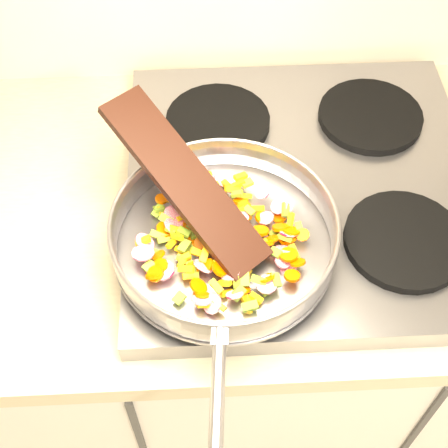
{
  "coord_description": "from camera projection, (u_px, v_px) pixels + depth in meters",
  "views": [
    {
      "loc": [
        -0.87,
        0.98,
        1.74
      ],
      "look_at": [
        -0.84,
        1.52,
        1.01
      ],
      "focal_mm": 50.0,
      "sensor_mm": 36.0,
      "label": 1
    }
  ],
  "objects": [
    {
      "name": "saute_pan",
      "position": [
        224.0,
        234.0,
        0.93
      ],
      "size": [
        0.39,
        0.55,
        0.06
      ],
      "rotation": [
        0.0,
        0.0,
        -0.08
      ],
      "color": "#9E9EA5",
      "rests_on": "grate_fl"
    },
    {
      "name": "grate_fr",
      "position": [
        404.0,
        240.0,
        0.97
      ],
      "size": [
        0.19,
        0.19,
        0.02
      ],
      "primitive_type": "cylinder",
      "color": "black",
      "rests_on": "cooktop"
    },
    {
      "name": "grate_fl",
      "position": [
        226.0,
        248.0,
        0.97
      ],
      "size": [
        0.19,
        0.19,
        0.02
      ],
      "primitive_type": "cylinder",
      "color": "black",
      "rests_on": "cooktop"
    },
    {
      "name": "grate_bl",
      "position": [
        218.0,
        121.0,
        1.13
      ],
      "size": [
        0.19,
        0.19,
        0.02
      ],
      "primitive_type": "cylinder",
      "color": "black",
      "rests_on": "cooktop"
    },
    {
      "name": "vegetable_heap",
      "position": [
        222.0,
        239.0,
        0.94
      ],
      "size": [
        0.28,
        0.26,
        0.04
      ],
      "color": "#E0154F",
      "rests_on": "saute_pan"
    },
    {
      "name": "wooden_spatula",
      "position": [
        185.0,
        181.0,
        0.93
      ],
      "size": [
        0.25,
        0.29,
        0.13
      ],
      "primitive_type": "cube",
      "rotation": [
        0.0,
        -0.38,
        2.25
      ],
      "color": "black",
      "rests_on": "saute_pan"
    },
    {
      "name": "grate_br",
      "position": [
        370.0,
        116.0,
        1.14
      ],
      "size": [
        0.19,
        0.19,
        0.02
      ],
      "primitive_type": "cylinder",
      "color": "black",
      "rests_on": "cooktop"
    },
    {
      "name": "cooktop",
      "position": [
        302.0,
        187.0,
        1.08
      ],
      "size": [
        0.6,
        0.6,
        0.04
      ],
      "primitive_type": "cube",
      "color": "#939399",
      "rests_on": "counter_top"
    }
  ]
}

